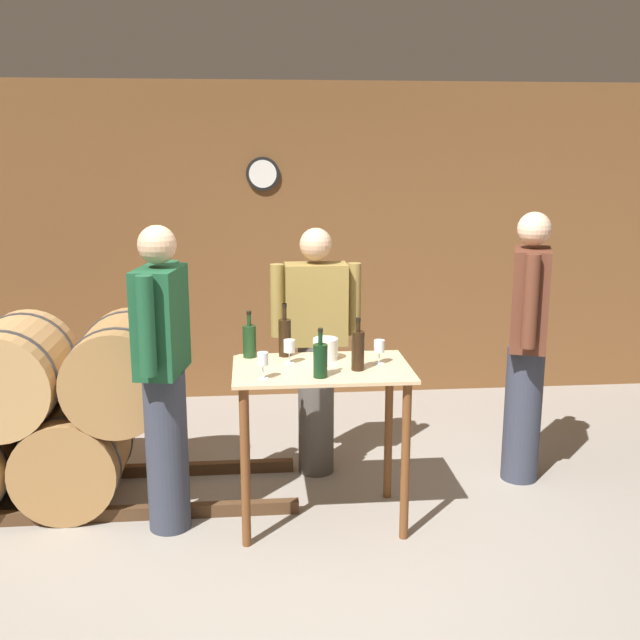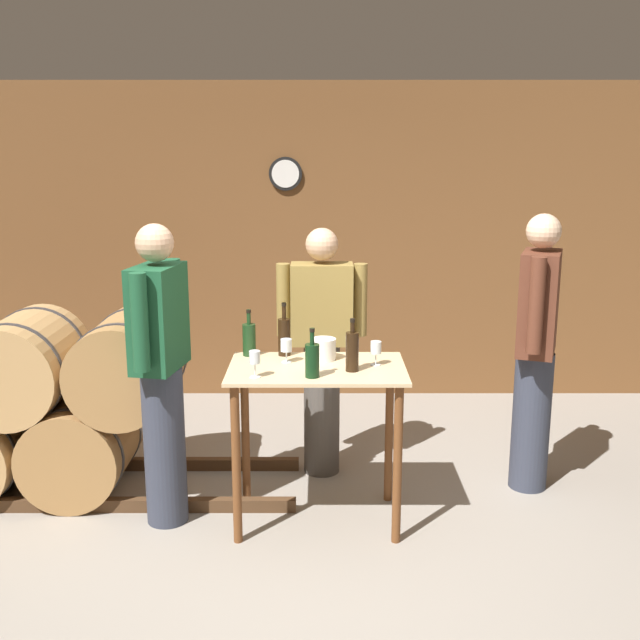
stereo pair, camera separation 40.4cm
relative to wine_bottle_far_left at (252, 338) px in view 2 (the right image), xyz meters
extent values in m
plane|color=gray|center=(0.31, -0.69, -1.05)|extent=(14.00, 14.00, 0.00)
cube|color=brown|center=(0.31, 2.13, 0.30)|extent=(8.40, 0.05, 2.70)
cylinder|color=black|center=(0.13, 2.09, 0.90)|extent=(0.28, 0.03, 0.28)
cylinder|color=white|center=(0.13, 2.07, 0.90)|extent=(0.23, 0.01, 0.23)
cube|color=#4C331E|center=(-1.74, 0.46, -1.01)|extent=(4.03, 0.06, 0.08)
cylinder|color=#38383D|center=(-1.74, 0.39, -0.74)|extent=(0.64, 0.03, 0.64)
cylinder|color=#9E7242|center=(-1.09, 0.16, -0.74)|extent=(0.62, 0.75, 0.62)
cylinder|color=#38383D|center=(-1.09, -0.06, -0.74)|extent=(0.64, 0.03, 0.64)
cylinder|color=#38383D|center=(-1.09, 0.39, -0.74)|extent=(0.64, 0.03, 0.64)
cylinder|color=tan|center=(-1.41, 0.16, -0.21)|extent=(0.62, 0.75, 0.62)
cylinder|color=#38383D|center=(-1.41, -0.06, -0.21)|extent=(0.64, 0.03, 0.64)
cylinder|color=#38383D|center=(-1.41, 0.39, -0.21)|extent=(0.64, 0.03, 0.64)
cylinder|color=#9E7242|center=(-0.76, 0.16, -0.21)|extent=(0.62, 0.75, 0.62)
cylinder|color=#38383D|center=(-0.76, -0.06, -0.21)|extent=(0.64, 0.03, 0.64)
cylinder|color=#38383D|center=(-0.76, 0.39, -0.21)|extent=(0.64, 0.03, 0.64)
cube|color=#D1B284|center=(0.41, -0.24, -0.11)|extent=(1.00, 0.63, 0.02)
cylinder|color=brown|center=(-0.04, -0.50, -0.59)|extent=(0.05, 0.05, 0.92)
cylinder|color=brown|center=(0.85, -0.50, -0.59)|extent=(0.05, 0.05, 0.92)
cylinder|color=brown|center=(-0.04, 0.01, -0.59)|extent=(0.05, 0.05, 0.92)
cylinder|color=brown|center=(0.85, 0.01, -0.59)|extent=(0.05, 0.05, 0.92)
cylinder|color=#193819|center=(0.00, 0.00, -0.01)|extent=(0.08, 0.08, 0.19)
cylinder|color=#193819|center=(0.00, 0.00, 0.13)|extent=(0.02, 0.02, 0.09)
cylinder|color=black|center=(0.00, 0.00, 0.17)|extent=(0.03, 0.03, 0.02)
cylinder|color=black|center=(0.21, 0.00, 0.01)|extent=(0.07, 0.07, 0.22)
cylinder|color=black|center=(0.21, 0.00, 0.17)|extent=(0.02, 0.02, 0.10)
cylinder|color=black|center=(0.21, 0.00, 0.21)|extent=(0.03, 0.03, 0.02)
cylinder|color=black|center=(0.38, -0.44, -0.01)|extent=(0.08, 0.08, 0.18)
cylinder|color=black|center=(0.38, -0.44, 0.12)|extent=(0.02, 0.02, 0.09)
cylinder|color=black|center=(0.38, -0.44, 0.16)|extent=(0.03, 0.03, 0.02)
cylinder|color=black|center=(0.60, -0.32, 0.01)|extent=(0.07, 0.07, 0.22)
cylinder|color=black|center=(0.60, -0.32, 0.16)|extent=(0.02, 0.02, 0.08)
cylinder|color=black|center=(0.60, -0.32, 0.19)|extent=(0.03, 0.03, 0.02)
cylinder|color=silver|center=(0.07, -0.44, -0.10)|extent=(0.06, 0.06, 0.00)
cylinder|color=silver|center=(0.07, -0.44, -0.06)|extent=(0.01, 0.01, 0.07)
cylinder|color=silver|center=(0.07, -0.44, 0.01)|extent=(0.06, 0.06, 0.07)
cylinder|color=silver|center=(0.23, -0.15, -0.10)|extent=(0.06, 0.06, 0.00)
cylinder|color=silver|center=(0.23, -0.15, -0.07)|extent=(0.01, 0.01, 0.06)
cylinder|color=silver|center=(0.23, -0.15, 0.00)|extent=(0.07, 0.07, 0.07)
cylinder|color=silver|center=(0.74, -0.21, -0.10)|extent=(0.06, 0.06, 0.00)
cylinder|color=silver|center=(0.74, -0.21, -0.07)|extent=(0.01, 0.01, 0.07)
cylinder|color=silver|center=(0.74, -0.21, 0.00)|extent=(0.06, 0.06, 0.07)
cylinder|color=white|center=(0.44, -0.09, -0.04)|extent=(0.15, 0.15, 0.13)
cylinder|color=#333847|center=(-0.48, -0.25, -0.58)|extent=(0.24, 0.24, 0.94)
cube|color=#194C2D|center=(-0.48, -0.25, 0.19)|extent=(0.29, 0.43, 0.59)
sphere|color=tan|center=(-0.48, -0.25, 0.60)|extent=(0.21, 0.21, 0.21)
cylinder|color=#194C2D|center=(-0.52, -0.50, 0.21)|extent=(0.09, 0.09, 0.53)
cylinder|color=#194C2D|center=(-0.44, 0.00, 0.21)|extent=(0.09, 0.09, 0.53)
cylinder|color=#4C4742|center=(0.43, 0.45, -0.60)|extent=(0.24, 0.24, 0.90)
cube|color=olive|center=(0.43, 0.45, 0.12)|extent=(0.40, 0.22, 0.53)
sphere|color=tan|center=(0.43, 0.45, 0.51)|extent=(0.21, 0.21, 0.21)
cylinder|color=olive|center=(0.68, 0.45, 0.14)|extent=(0.09, 0.09, 0.48)
cylinder|color=olive|center=(0.18, 0.45, 0.14)|extent=(0.09, 0.09, 0.48)
cylinder|color=#333847|center=(1.77, 0.20, -0.60)|extent=(0.24, 0.24, 0.90)
cube|color=#592D1E|center=(1.77, 0.20, 0.17)|extent=(0.34, 0.45, 0.64)
sphere|color=beige|center=(1.77, 0.20, 0.62)|extent=(0.21, 0.21, 0.21)
cylinder|color=#592D1E|center=(1.86, 0.44, 0.21)|extent=(0.09, 0.09, 0.57)
cylinder|color=#592D1E|center=(1.69, -0.03, 0.21)|extent=(0.09, 0.09, 0.57)
camera|label=1|loc=(0.02, -4.29, 1.11)|focal=42.00mm
camera|label=2|loc=(0.42, -4.31, 1.11)|focal=42.00mm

